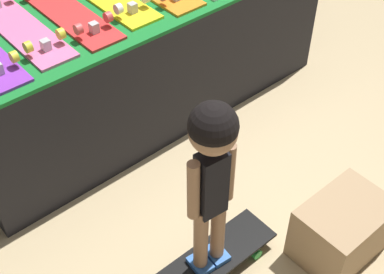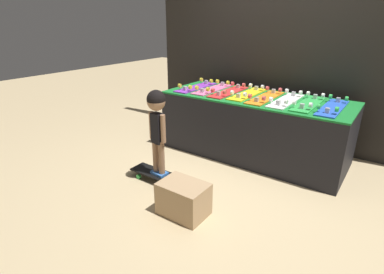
{
  "view_description": "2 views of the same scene",
  "coord_description": "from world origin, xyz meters",
  "views": [
    {
      "loc": [
        -1.48,
        -1.74,
        2.17
      ],
      "look_at": [
        -0.28,
        -0.35,
        0.46
      ],
      "focal_mm": 50.0,
      "sensor_mm": 36.0,
      "label": 1
    },
    {
      "loc": [
        1.44,
        -2.86,
        1.65
      ],
      "look_at": [
        -0.3,
        -0.41,
        0.47
      ],
      "focal_mm": 28.0,
      "sensor_mm": 36.0,
      "label": 2
    }
  ],
  "objects": [
    {
      "name": "ground_plane",
      "position": [
        0.0,
        0.0,
        0.0
      ],
      "size": [
        16.0,
        16.0,
        0.0
      ],
      "primitive_type": "plane",
      "color": "tan"
    },
    {
      "name": "display_rack",
      "position": [
        0.0,
        0.52,
        0.38
      ],
      "size": [
        2.26,
        0.92,
        0.77
      ],
      "color": "black",
      "rests_on": "ground_plane"
    },
    {
      "name": "child",
      "position": [
        -0.51,
        -0.73,
        0.74
      ],
      "size": [
        0.22,
        0.19,
        0.92
      ],
      "rotation": [
        0.0,
        0.0,
        -0.1
      ],
      "color": "#3870C6",
      "rests_on": "skateboard_on_floor"
    },
    {
      "name": "skateboard_pink_on_rack",
      "position": [
        -0.63,
        0.54,
        0.78
      ],
      "size": [
        0.2,
        0.78,
        0.09
      ],
      "color": "pink",
      "rests_on": "display_rack"
    },
    {
      "name": "skateboard_red_on_rack",
      "position": [
        -0.38,
        0.52,
        0.78
      ],
      "size": [
        0.2,
        0.78,
        0.09
      ],
      "color": "red",
      "rests_on": "display_rack"
    },
    {
      "name": "skateboard_on_floor",
      "position": [
        -0.51,
        -0.73,
        0.07
      ],
      "size": [
        0.7,
        0.21,
        0.09
      ],
      "color": "black",
      "rests_on": "ground_plane"
    },
    {
      "name": "storage_box",
      "position": [
        0.05,
        -1.04,
        0.15
      ],
      "size": [
        0.42,
        0.31,
        0.31
      ],
      "color": "tan",
      "rests_on": "ground_plane"
    }
  ]
}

